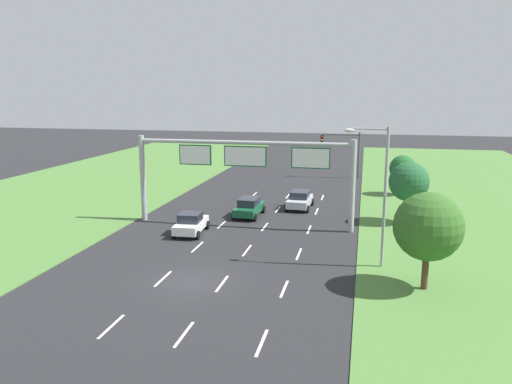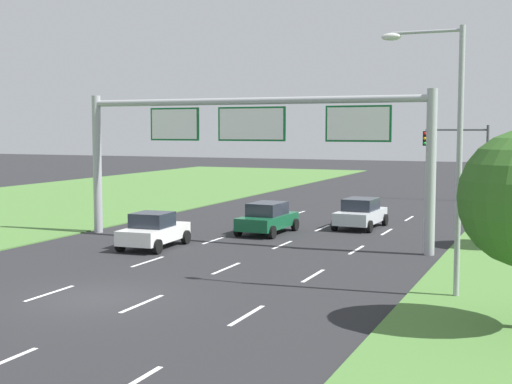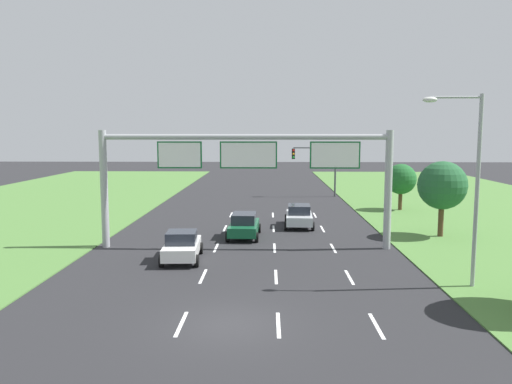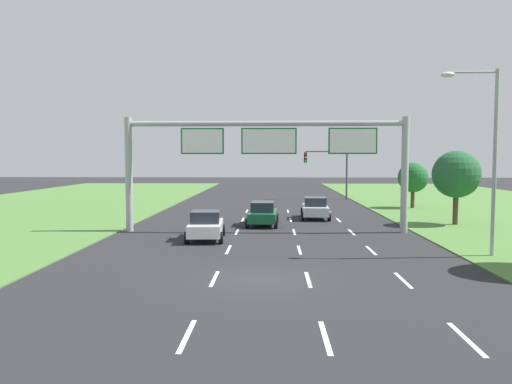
{
  "view_description": "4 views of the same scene",
  "coord_description": "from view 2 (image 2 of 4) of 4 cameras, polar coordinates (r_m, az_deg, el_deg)",
  "views": [
    {
      "loc": [
        9.19,
        -25.11,
        10.55
      ],
      "look_at": [
        1.66,
        9.24,
        3.35
      ],
      "focal_mm": 35.0,
      "sensor_mm": 36.0,
      "label": 1
    },
    {
      "loc": [
        13.31,
        -18.29,
        5.33
      ],
      "look_at": [
        1.71,
        9.0,
        2.69
      ],
      "focal_mm": 50.0,
      "sensor_mm": 36.0,
      "label": 2
    },
    {
      "loc": [
        1.38,
        -17.2,
        6.85
      ],
      "look_at": [
        0.66,
        11.21,
        3.46
      ],
      "focal_mm": 35.0,
      "sensor_mm": 36.0,
      "label": 3
    },
    {
      "loc": [
        0.41,
        -18.32,
        4.5
      ],
      "look_at": [
        -0.54,
        10.79,
        2.53
      ],
      "focal_mm": 35.0,
      "sensor_mm": 36.0,
      "label": 4
    }
  ],
  "objects": [
    {
      "name": "street_lamp",
      "position": [
        23.11,
        15.06,
        4.29
      ],
      "size": [
        2.61,
        0.32,
        8.5
      ],
      "color": "#9EA0A5",
      "rests_on": "ground_plane"
    },
    {
      "name": "traffic_light_mast",
      "position": [
        54.92,
        16.02,
        3.36
      ],
      "size": [
        4.76,
        0.49,
        5.6
      ],
      "color": "#47494F",
      "rests_on": "ground_plane"
    },
    {
      "name": "lane_dashes_slip",
      "position": [
        23.38,
        2.25,
        -8.09
      ],
      "size": [
        0.14,
        44.4,
        0.01
      ],
      "color": "white",
      "rests_on": "ground_plane"
    },
    {
      "name": "car_mid_lane",
      "position": [
        32.25,
        -8.19,
        -3.06
      ],
      "size": [
        2.22,
        4.04,
        1.61
      ],
      "rotation": [
        0.0,
        0.0,
        0.06
      ],
      "color": "white",
      "rests_on": "ground_plane"
    },
    {
      "name": "sign_gantry",
      "position": [
        33.02,
        -0.38,
        4.42
      ],
      "size": [
        17.24,
        0.44,
        7.0
      ],
      "color": "#9EA0A5",
      "rests_on": "ground_plane"
    },
    {
      "name": "ground_plane",
      "position": [
        23.24,
        -12.8,
        -8.3
      ],
      "size": [
        200.0,
        200.0,
        0.0
      ],
      "primitive_type": "plane",
      "color": "#262628"
    },
    {
      "name": "lane_dashes_inner_right",
      "position": [
        24.81,
        -5.39,
        -7.34
      ],
      "size": [
        0.14,
        44.4,
        0.01
      ],
      "color": "white",
      "rests_on": "ground_plane"
    },
    {
      "name": "car_lead_silver",
      "position": [
        36.26,
        0.92,
        -2.09
      ],
      "size": [
        2.17,
        4.17,
        1.59
      ],
      "rotation": [
        0.0,
        0.0,
        -0.03
      ],
      "color": "#145633",
      "rests_on": "ground_plane"
    },
    {
      "name": "lane_dashes_inner_left",
      "position": [
        26.62,
        -12.07,
        -6.57
      ],
      "size": [
        0.14,
        44.4,
        0.01
      ],
      "color": "white",
      "rests_on": "ground_plane"
    },
    {
      "name": "car_near_red",
      "position": [
        38.69,
        8.37,
        -1.68
      ],
      "size": [
        2.25,
        4.18,
        1.6
      ],
      "rotation": [
        0.0,
        0.0,
        -0.04
      ],
      "color": "silver",
      "rests_on": "ground_plane"
    }
  ]
}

